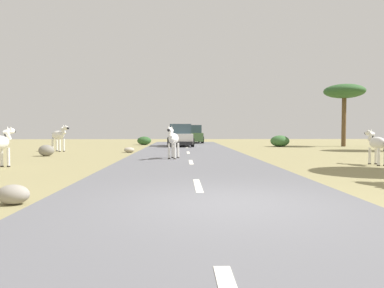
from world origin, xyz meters
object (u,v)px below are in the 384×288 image
(tree_1, at_px, (344,92))
(rock_1, at_px, (46,150))
(bush_0, at_px, (144,141))
(bush_1, at_px, (280,141))
(car_0, at_px, (180,136))
(rock_0, at_px, (129,150))
(rock_3, at_px, (13,195))
(zebra_3, at_px, (1,143))
(zebra_4, at_px, (59,136))
(car_1, at_px, (192,135))
(zebra_0, at_px, (173,139))
(zebra_1, at_px, (376,143))

(tree_1, bearing_deg, rock_1, -153.23)
(bush_0, bearing_deg, tree_1, -11.82)
(bush_0, xyz_separation_m, bush_1, (11.11, -3.68, 0.08))
(bush_0, bearing_deg, car_0, -47.80)
(bush_1, xyz_separation_m, rock_0, (-10.90, -7.02, -0.29))
(rock_0, xyz_separation_m, rock_3, (0.05, -14.81, 0.03))
(rock_0, bearing_deg, rock_3, -89.82)
(bush_0, bearing_deg, bush_1, -18.32)
(zebra_3, bearing_deg, bush_1, 54.29)
(tree_1, relative_size, rock_3, 8.67)
(zebra_4, distance_m, car_1, 15.54)
(zebra_0, relative_size, car_1, 0.35)
(car_0, distance_m, tree_1, 13.60)
(rock_0, bearing_deg, rock_1, -143.83)
(zebra_1, height_order, rock_0, zebra_1)
(tree_1, relative_size, rock_0, 8.13)
(tree_1, bearing_deg, zebra_0, -137.09)
(car_0, bearing_deg, zebra_1, 115.07)
(zebra_1, height_order, rock_3, zebra_1)
(bush_0, distance_m, rock_3, 25.51)
(zebra_3, bearing_deg, zebra_1, 9.55)
(zebra_1, height_order, bush_0, zebra_1)
(rock_0, bearing_deg, car_1, 73.72)
(car_0, height_order, tree_1, tree_1)
(car_1, bearing_deg, rock_1, -118.75)
(zebra_1, xyz_separation_m, bush_0, (-10.77, 18.48, -0.46))
(zebra_4, relative_size, bush_1, 1.11)
(bush_0, bearing_deg, car_1, 37.79)
(bush_0, bearing_deg, rock_0, -88.83)
(rock_3, bearing_deg, rock_0, 90.18)
(zebra_1, distance_m, zebra_4, 17.43)
(zebra_4, height_order, rock_1, zebra_4)
(car_0, bearing_deg, bush_0, -49.57)
(zebra_0, height_order, rock_0, zebra_0)
(zebra_0, distance_m, tree_1, 18.63)
(tree_1, bearing_deg, bush_0, 168.18)
(tree_1, height_order, rock_3, tree_1)
(zebra_3, bearing_deg, car_1, 78.67)
(zebra_0, xyz_separation_m, bush_0, (-2.93, 15.89, -0.56))
(zebra_0, xyz_separation_m, zebra_1, (7.84, -2.58, -0.10))
(zebra_1, bearing_deg, bush_1, 88.36)
(zebra_0, xyz_separation_m, rock_1, (-6.53, 2.41, -0.64))
(car_1, height_order, bush_1, car_1)
(zebra_0, relative_size, bush_0, 1.26)
(zebra_0, height_order, bush_0, zebra_0)
(tree_1, bearing_deg, car_1, 150.62)
(zebra_0, relative_size, zebra_1, 1.05)
(zebra_4, bearing_deg, bush_0, -165.77)
(zebra_3, distance_m, car_1, 23.65)
(zebra_0, distance_m, bush_0, 16.17)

